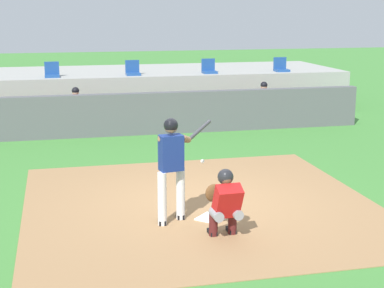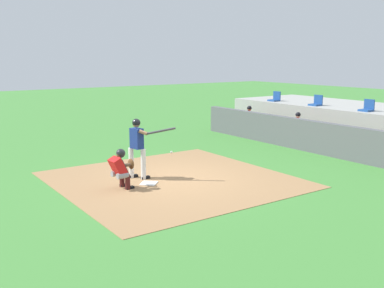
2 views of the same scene
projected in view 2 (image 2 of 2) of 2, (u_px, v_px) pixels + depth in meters
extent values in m
plane|color=#428438|center=(173.00, 180.00, 13.25)|extent=(80.00, 80.00, 0.00)
cube|color=#9E754C|center=(173.00, 180.00, 13.25)|extent=(6.40, 6.40, 0.01)
cube|color=white|center=(149.00, 183.00, 12.80)|extent=(0.62, 0.62, 0.02)
cylinder|color=silver|center=(131.00, 163.00, 13.37)|extent=(0.15, 0.15, 0.92)
cylinder|color=silver|center=(143.00, 164.00, 13.20)|extent=(0.15, 0.15, 0.92)
cube|color=navy|center=(137.00, 138.00, 13.14)|extent=(0.42, 0.30, 0.60)
sphere|color=#996B4C|center=(136.00, 124.00, 13.06)|extent=(0.21, 0.21, 0.21)
sphere|color=black|center=(136.00, 123.00, 13.05)|extent=(0.24, 0.24, 0.24)
cylinder|color=#996B4C|center=(140.00, 131.00, 13.10)|extent=(0.57, 0.24, 0.18)
cylinder|color=#996B4C|center=(143.00, 132.00, 12.93)|extent=(0.23, 0.26, 0.17)
cylinder|color=#333338|center=(161.00, 131.00, 12.88)|extent=(0.59, 0.69, 0.24)
cube|color=black|center=(133.00, 176.00, 13.48)|extent=(0.14, 0.27, 0.09)
cube|color=black|center=(145.00, 178.00, 13.31)|extent=(0.14, 0.27, 0.09)
cylinder|color=gray|center=(117.00, 173.00, 12.35)|extent=(0.17, 0.33, 0.16)
cylinder|color=#4C1919|center=(122.00, 180.00, 12.48)|extent=(0.14, 0.14, 0.42)
cube|color=black|center=(124.00, 185.00, 12.55)|extent=(0.12, 0.24, 0.08)
cylinder|color=gray|center=(123.00, 176.00, 12.10)|extent=(0.17, 0.33, 0.16)
cylinder|color=#4C1919|center=(128.00, 182.00, 12.23)|extent=(0.14, 0.14, 0.42)
cube|color=black|center=(130.00, 188.00, 12.30)|extent=(0.12, 0.24, 0.08)
cube|color=red|center=(118.00, 167.00, 12.15)|extent=(0.42, 0.45, 0.57)
cube|color=#2D2D33|center=(122.00, 166.00, 12.22)|extent=(0.39, 0.27, 0.45)
sphere|color=brown|center=(120.00, 154.00, 12.14)|extent=(0.21, 0.21, 0.21)
sphere|color=#232328|center=(121.00, 153.00, 12.14)|extent=(0.25, 0.25, 0.25)
cylinder|color=brown|center=(124.00, 165.00, 12.32)|extent=(0.12, 0.45, 0.10)
ellipsoid|color=brown|center=(131.00, 164.00, 12.48)|extent=(0.28, 0.13, 0.30)
sphere|color=white|center=(171.00, 152.00, 13.05)|extent=(0.07, 0.07, 0.07)
cube|color=#59595E|center=(319.00, 138.00, 16.78)|extent=(13.00, 0.30, 1.20)
cube|color=olive|center=(336.00, 145.00, 17.42)|extent=(11.80, 0.44, 0.45)
cylinder|color=#939399|center=(244.00, 123.00, 21.34)|extent=(0.15, 0.40, 0.15)
cylinder|color=#939399|center=(240.00, 129.00, 21.28)|extent=(0.13, 0.13, 0.45)
cube|color=maroon|center=(240.00, 133.00, 21.28)|extent=(0.11, 0.24, 0.08)
cylinder|color=#939399|center=(247.00, 123.00, 21.13)|extent=(0.15, 0.40, 0.15)
cylinder|color=#939399|center=(244.00, 129.00, 21.07)|extent=(0.13, 0.13, 0.45)
cube|color=maroon|center=(243.00, 133.00, 21.07)|extent=(0.11, 0.24, 0.08)
cube|color=red|center=(249.00, 117.00, 21.30)|extent=(0.36, 0.22, 0.54)
sphere|color=#996B4C|center=(249.00, 109.00, 21.23)|extent=(0.20, 0.20, 0.20)
sphere|color=black|center=(249.00, 108.00, 21.22)|extent=(0.22, 0.22, 0.22)
cylinder|color=#996B4C|center=(244.00, 119.00, 21.41)|extent=(0.09, 0.41, 0.22)
cylinder|color=#996B4C|center=(250.00, 120.00, 21.08)|extent=(0.09, 0.41, 0.22)
cylinder|color=#939399|center=(291.00, 131.00, 18.90)|extent=(0.15, 0.40, 0.15)
cylinder|color=#939399|center=(288.00, 138.00, 18.84)|extent=(0.13, 0.13, 0.45)
cube|color=maroon|center=(287.00, 142.00, 18.84)|extent=(0.11, 0.24, 0.08)
cylinder|color=#939399|center=(296.00, 132.00, 18.69)|extent=(0.15, 0.40, 0.15)
cylinder|color=#939399|center=(292.00, 139.00, 18.63)|extent=(0.13, 0.13, 0.45)
cube|color=maroon|center=(291.00, 143.00, 18.64)|extent=(0.11, 0.24, 0.08)
cube|color=red|center=(298.00, 125.00, 18.87)|extent=(0.36, 0.22, 0.54)
sphere|color=beige|center=(298.00, 116.00, 18.79)|extent=(0.20, 0.20, 0.20)
sphere|color=black|center=(298.00, 115.00, 18.78)|extent=(0.22, 0.22, 0.22)
cylinder|color=beige|center=(292.00, 127.00, 18.97)|extent=(0.09, 0.41, 0.22)
cylinder|color=beige|center=(299.00, 128.00, 18.65)|extent=(0.09, 0.41, 0.22)
cube|color=#1E478C|center=(274.00, 100.00, 22.38)|extent=(0.46, 0.46, 0.08)
cube|color=#1E478C|center=(277.00, 95.00, 22.45)|extent=(0.46, 0.06, 0.40)
cube|color=#1E478C|center=(315.00, 105.00, 20.29)|extent=(0.46, 0.46, 0.08)
cube|color=#1E478C|center=(318.00, 99.00, 20.36)|extent=(0.46, 0.06, 0.40)
cube|color=#1E478C|center=(366.00, 110.00, 18.19)|extent=(0.46, 0.46, 0.08)
cube|color=#1E478C|center=(369.00, 104.00, 18.26)|extent=(0.46, 0.06, 0.40)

